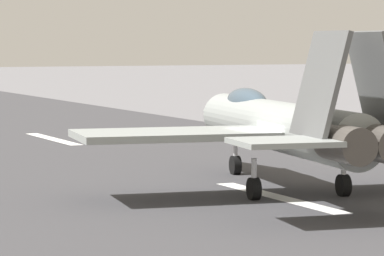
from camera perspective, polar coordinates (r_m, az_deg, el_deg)
ground_plane at (r=37.03m, az=4.37°, el=-3.60°), size 400.00×400.00×0.00m
runway_strip at (r=37.01m, az=4.38°, el=-3.59°), size 240.00×26.00×0.02m
fighter_jet at (r=38.10m, az=4.68°, el=0.17°), size 17.92×15.05×5.54m
crew_person at (r=53.78m, az=7.68°, el=-0.20°), size 0.52×0.53×1.71m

